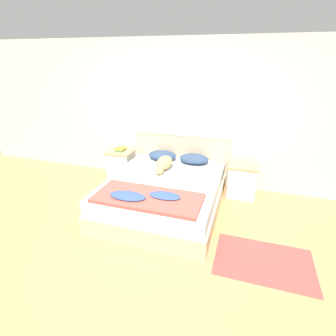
{
  "coord_description": "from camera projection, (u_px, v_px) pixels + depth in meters",
  "views": [
    {
      "loc": [
        1.25,
        -2.44,
        2.23
      ],
      "look_at": [
        0.09,
        1.21,
        0.6
      ],
      "focal_mm": 28.0,
      "sensor_mm": 36.0,
      "label": 1
    }
  ],
  "objects": [
    {
      "name": "ground_plane",
      "position": [
        133.0,
        245.0,
        3.36
      ],
      "size": [
        16.0,
        16.0,
        0.0
      ],
      "primitive_type": "plane",
      "color": "tan"
    },
    {
      "name": "wall_back",
      "position": [
        179.0,
        114.0,
        4.73
      ],
      "size": [
        9.0,
        0.06,
        2.55
      ],
      "color": "beige",
      "rests_on": "ground_plane"
    },
    {
      "name": "bed",
      "position": [
        164.0,
        194.0,
        4.12
      ],
      "size": [
        1.71,
        2.05,
        0.5
      ],
      "color": "#C6B28E",
      "rests_on": "ground_plane"
    },
    {
      "name": "headboard",
      "position": [
        182.0,
        157.0,
        4.95
      ],
      "size": [
        1.79,
        0.06,
        0.94
      ],
      "color": "#C6B28E",
      "rests_on": "ground_plane"
    },
    {
      "name": "nightstand_left",
      "position": [
        121.0,
        165.0,
        5.11
      ],
      "size": [
        0.49,
        0.41,
        0.58
      ],
      "color": "silver",
      "rests_on": "ground_plane"
    },
    {
      "name": "nightstand_right",
      "position": [
        242.0,
        180.0,
        4.47
      ],
      "size": [
        0.49,
        0.41,
        0.58
      ],
      "color": "silver",
      "rests_on": "ground_plane"
    },
    {
      "name": "pillow_left",
      "position": [
        162.0,
        155.0,
        4.77
      ],
      "size": [
        0.52,
        0.37,
        0.15
      ],
      "color": "navy",
      "rests_on": "bed"
    },
    {
      "name": "pillow_right",
      "position": [
        194.0,
        159.0,
        4.61
      ],
      "size": [
        0.52,
        0.37,
        0.15
      ],
      "color": "navy",
      "rests_on": "bed"
    },
    {
      "name": "quilt",
      "position": [
        147.0,
        198.0,
        3.43
      ],
      "size": [
        1.42,
        0.63,
        0.09
      ],
      "color": "#BC4C42",
      "rests_on": "bed"
    },
    {
      "name": "dog",
      "position": [
        164.0,
        164.0,
        4.34
      ],
      "size": [
        0.24,
        0.63,
        0.21
      ],
      "color": "tan",
      "rests_on": "bed"
    },
    {
      "name": "book_stack",
      "position": [
        121.0,
        149.0,
        5.0
      ],
      "size": [
        0.17,
        0.21,
        0.06
      ],
      "color": "#337547",
      "rests_on": "nightstand_left"
    },
    {
      "name": "rug",
      "position": [
        264.0,
        262.0,
        3.09
      ],
      "size": [
        1.13,
        0.77,
        0.0
      ],
      "color": "#93423D",
      "rests_on": "ground_plane"
    }
  ]
}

